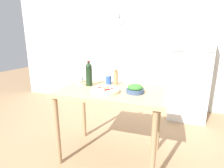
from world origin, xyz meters
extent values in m
plane|color=#9E7A56|center=(0.00, 0.00, 0.00)|extent=(14.00, 14.00, 0.00)
cube|color=silver|center=(0.00, 2.08, 1.30)|extent=(6.40, 0.06, 2.60)
torus|color=#A8ADB2|center=(-0.49, 2.04, 1.98)|extent=(0.30, 0.03, 0.30)
cylinder|color=white|center=(-0.49, 2.04, 1.98)|extent=(0.26, 0.01, 0.26)
cube|color=black|center=(-0.49, 2.03, 1.98)|extent=(0.09, 0.01, 0.01)
cube|color=black|center=(-0.49, 2.03, 2.02)|extent=(0.01, 0.01, 0.11)
cube|color=white|center=(1.01, 1.67, 0.91)|extent=(0.67, 0.71, 1.82)
cube|color=black|center=(1.01, 1.31, 1.31)|extent=(0.66, 0.01, 0.01)
cylinder|color=#B2B2B7|center=(0.77, 1.30, 0.82)|extent=(0.02, 0.02, 0.82)
cube|color=tan|center=(0.00, 0.00, 0.90)|extent=(1.25, 0.80, 0.04)
cylinder|color=#967A55|center=(-0.56, -0.34, 0.44)|extent=(0.06, 0.06, 0.88)
cylinder|color=#967A55|center=(0.56, -0.34, 0.44)|extent=(0.06, 0.06, 0.88)
cylinder|color=#967A55|center=(-0.56, 0.34, 0.44)|extent=(0.06, 0.06, 0.88)
cylinder|color=#967A55|center=(0.56, 0.34, 0.44)|extent=(0.06, 0.06, 0.88)
cylinder|color=black|center=(-0.33, 0.09, 1.04)|extent=(0.08, 0.08, 0.23)
sphere|color=black|center=(-0.33, 0.09, 1.18)|extent=(0.08, 0.08, 0.08)
cylinder|color=black|center=(-0.33, 0.09, 1.21)|extent=(0.03, 0.03, 0.06)
cylinder|color=maroon|center=(-0.33, 0.09, 1.24)|extent=(0.03, 0.03, 0.02)
cylinder|color=silver|center=(-0.43, 0.04, 0.93)|extent=(0.07, 0.07, 0.00)
cylinder|color=silver|center=(-0.43, 0.04, 0.96)|extent=(0.01, 0.01, 0.07)
cylinder|color=white|center=(-0.43, 0.04, 1.02)|extent=(0.07, 0.07, 0.06)
cylinder|color=maroon|center=(-0.43, 0.04, 1.01)|extent=(0.06, 0.06, 0.03)
cylinder|color=silver|center=(-0.54, 0.14, 0.93)|extent=(0.07, 0.07, 0.00)
cylinder|color=silver|center=(-0.54, 0.14, 0.96)|extent=(0.01, 0.01, 0.07)
cylinder|color=white|center=(-0.54, 0.14, 1.02)|extent=(0.07, 0.07, 0.06)
cylinder|color=maroon|center=(-0.54, 0.14, 1.00)|extent=(0.06, 0.06, 0.01)
cylinder|color=#AD7F51|center=(-0.02, 0.25, 1.01)|extent=(0.06, 0.06, 0.17)
sphere|color=#936C45|center=(-0.02, 0.25, 1.11)|extent=(0.05, 0.05, 0.05)
cylinder|color=#384C6B|center=(0.30, -0.05, 0.95)|extent=(0.20, 0.20, 0.05)
ellipsoid|color=#38752D|center=(0.30, -0.05, 0.99)|extent=(0.17, 0.17, 0.07)
cylinder|color=beige|center=(-0.03, -0.12, 0.94)|extent=(0.35, 0.35, 0.02)
torus|color=beige|center=(-0.03, -0.12, 0.95)|extent=(0.35, 0.35, 0.02)
cylinder|color=red|center=(0.00, -0.10, 0.95)|extent=(0.04, 0.04, 0.01)
cylinder|color=red|center=(-0.03, -0.10, 0.95)|extent=(0.04, 0.04, 0.01)
cylinder|color=#D44419|center=(0.00, -0.09, 0.95)|extent=(0.04, 0.04, 0.01)
cylinder|color=red|center=(-0.04, -0.01, 0.95)|extent=(0.03, 0.03, 0.01)
cylinder|color=red|center=(0.03, -0.05, 0.95)|extent=(0.03, 0.03, 0.01)
cylinder|color=red|center=(-0.01, -0.15, 0.95)|extent=(0.03, 0.03, 0.01)
cylinder|color=red|center=(-0.13, -0.05, 0.95)|extent=(0.05, 0.05, 0.01)
cylinder|color=red|center=(-0.08, -0.05, 0.95)|extent=(0.03, 0.03, 0.01)
cylinder|color=#284CA3|center=(-0.12, 0.25, 0.98)|extent=(0.07, 0.07, 0.12)
cylinder|color=white|center=(-0.12, 0.25, 1.05)|extent=(0.08, 0.08, 0.01)
camera|label=1|loc=(0.66, -1.92, 1.51)|focal=28.00mm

